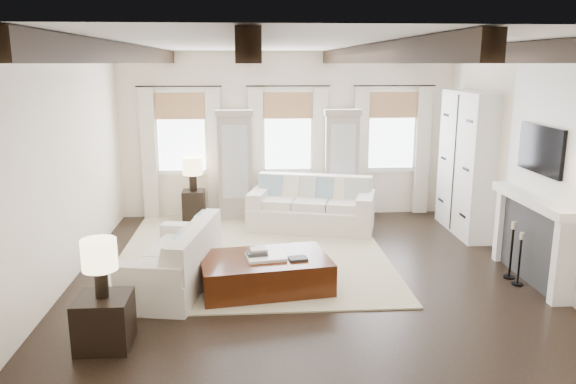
{
  "coord_description": "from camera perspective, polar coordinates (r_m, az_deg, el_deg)",
  "views": [
    {
      "loc": [
        -0.75,
        -7.15,
        2.97
      ],
      "look_at": [
        -0.2,
        0.75,
        1.15
      ],
      "focal_mm": 35.0,
      "sensor_mm": 36.0,
      "label": 1
    }
  ],
  "objects": [
    {
      "name": "ground",
      "position": [
        7.78,
        1.9,
        -9.51
      ],
      "size": [
        7.5,
        7.5,
        0.0
      ],
      "primitive_type": "plane",
      "color": "black",
      "rests_on": "ground"
    },
    {
      "name": "room_shell",
      "position": [
        8.25,
        6.55,
        5.34
      ],
      "size": [
        6.54,
        7.54,
        3.22
      ],
      "color": "white",
      "rests_on": "ground"
    },
    {
      "name": "area_rug",
      "position": [
        9.2,
        -3.62,
        -5.84
      ],
      "size": [
        4.18,
        4.83,
        0.02
      ],
      "primitive_type": "cube",
      "color": "#C0B895",
      "rests_on": "ground"
    },
    {
      "name": "sofa_back",
      "position": [
        10.27,
        2.46,
        -1.61
      ],
      "size": [
        2.41,
        1.56,
        0.95
      ],
      "color": "silver",
      "rests_on": "ground"
    },
    {
      "name": "sofa_left",
      "position": [
        7.78,
        -11.17,
        -7.01
      ],
      "size": [
        1.25,
        2.13,
        0.86
      ],
      "color": "silver",
      "rests_on": "ground"
    },
    {
      "name": "ottoman",
      "position": [
        7.61,
        -2.37,
        -8.24
      ],
      "size": [
        1.84,
        1.31,
        0.44
      ],
      "primitive_type": "cube",
      "rotation": [
        0.0,
        0.0,
        0.16
      ],
      "color": "black",
      "rests_on": "ground"
    },
    {
      "name": "tray",
      "position": [
        7.48,
        -2.26,
        -6.62
      ],
      "size": [
        0.55,
        0.45,
        0.04
      ],
      "primitive_type": "cube",
      "rotation": [
        0.0,
        0.0,
        0.16
      ],
      "color": "white",
      "rests_on": "ottoman"
    },
    {
      "name": "book_lower",
      "position": [
        7.51,
        -3.17,
        -6.24
      ],
      "size": [
        0.29,
        0.24,
        0.04
      ],
      "primitive_type": "cube",
      "rotation": [
        0.0,
        0.0,
        0.16
      ],
      "color": "#262628",
      "rests_on": "tray"
    },
    {
      "name": "book_upper",
      "position": [
        7.54,
        -3.0,
        -5.88
      ],
      "size": [
        0.24,
        0.2,
        0.03
      ],
      "primitive_type": "cube",
      "rotation": [
        0.0,
        0.0,
        0.16
      ],
      "color": "beige",
      "rests_on": "book_lower"
    },
    {
      "name": "book_loose",
      "position": [
        7.44,
        1.02,
        -6.78
      ],
      "size": [
        0.26,
        0.21,
        0.03
      ],
      "primitive_type": "cube",
      "rotation": [
        0.0,
        0.0,
        0.16
      ],
      "color": "#262628",
      "rests_on": "ottoman"
    },
    {
      "name": "side_table_front",
      "position": [
        6.45,
        -18.15,
        -12.38
      ],
      "size": [
        0.56,
        0.56,
        0.56
      ],
      "primitive_type": "cube",
      "color": "black",
      "rests_on": "ground"
    },
    {
      "name": "lamp_front",
      "position": [
        6.19,
        -18.61,
        -6.39
      ],
      "size": [
        0.37,
        0.37,
        0.63
      ],
      "color": "black",
      "rests_on": "side_table_front"
    },
    {
      "name": "side_table_back",
      "position": [
        10.83,
        -9.53,
        -1.45
      ],
      "size": [
        0.41,
        0.41,
        0.62
      ],
      "primitive_type": "cube",
      "color": "black",
      "rests_on": "ground"
    },
    {
      "name": "lamp_back",
      "position": [
        10.67,
        -9.68,
        2.41
      ],
      "size": [
        0.37,
        0.37,
        0.64
      ],
      "color": "black",
      "rests_on": "side_table_back"
    },
    {
      "name": "candlestick_near",
      "position": [
        8.33,
        22.44,
        -6.7
      ],
      "size": [
        0.15,
        0.15,
        0.75
      ],
      "color": "black",
      "rests_on": "ground"
    },
    {
      "name": "candlestick_far",
      "position": [
        8.53,
        21.72,
        -5.94
      ],
      "size": [
        0.17,
        0.17,
        0.83
      ],
      "color": "black",
      "rests_on": "ground"
    }
  ]
}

